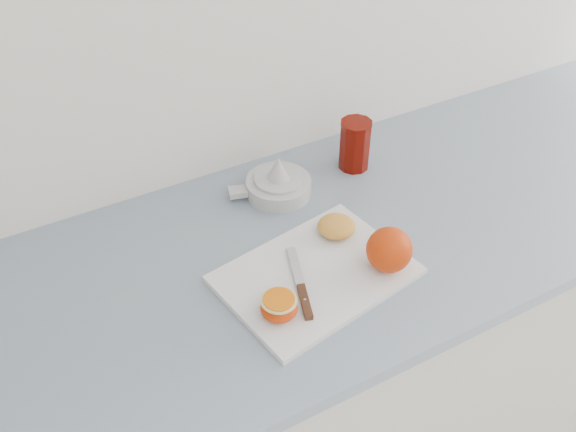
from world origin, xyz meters
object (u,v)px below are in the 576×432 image
Objects in this scene: half_orange at (279,307)px; citrus_juicer at (278,184)px; cutting_board at (316,275)px; counter at (349,357)px; red_tumbler at (355,146)px.

half_orange is 0.37× the size of citrus_juicer.
citrus_juicer reaches higher than cutting_board.
cutting_board is (-0.16, -0.09, 0.45)m from counter.
cutting_board is 0.36m from red_tumbler.
half_orange is 0.56× the size of red_tumbler.
citrus_juicer is (-0.11, 0.17, 0.47)m from counter.
red_tumbler is at bearing 62.68° from counter.
red_tumbler reaches higher than counter.
citrus_juicer is (0.16, 0.31, -0.01)m from half_orange.
red_tumbler is at bearing 41.41° from half_orange.
citrus_juicer is at bearing 62.37° from half_orange.
counter is at bearing -57.07° from citrus_juicer.
citrus_juicer reaches higher than half_orange.
half_orange is 0.48m from red_tumbler.
counter is 0.49m from cutting_board.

